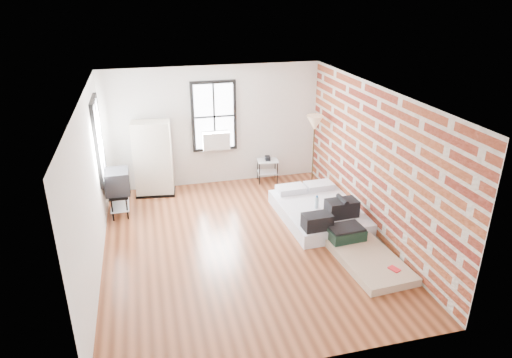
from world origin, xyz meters
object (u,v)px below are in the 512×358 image
object	(u,v)px
mattress_bare	(362,252)
side_table	(267,165)
floor_lamp	(315,126)
wardrobe	(153,159)
mattress_main	(320,211)
tv_stand	(118,183)

from	to	relation	value
mattress_bare	side_table	world-z (taller)	side_table
mattress_bare	floor_lamp	xyz separation A→B (m)	(0.23, 3.12, 1.38)
wardrobe	floor_lamp	size ratio (longest dim) A/B	0.98
mattress_main	side_table	xyz separation A→B (m)	(-0.53, 2.14, 0.25)
wardrobe	side_table	distance (m)	2.71
floor_lamp	tv_stand	size ratio (longest dim) A/B	1.79
floor_lamp	tv_stand	bearing A→B (deg)	-175.71
wardrobe	mattress_bare	bearing A→B (deg)	-40.36
floor_lamp	wardrobe	bearing A→B (deg)	171.98
mattress_bare	wardrobe	size ratio (longest dim) A/B	1.06
mattress_bare	floor_lamp	size ratio (longest dim) A/B	1.04
mattress_main	side_table	bearing A→B (deg)	101.40
mattress_bare	floor_lamp	distance (m)	3.42
wardrobe	tv_stand	world-z (taller)	wardrobe
wardrobe	side_table	bearing A→B (deg)	8.19
mattress_bare	floor_lamp	world-z (taller)	floor_lamp
mattress_main	side_table	distance (m)	2.22
wardrobe	floor_lamp	xyz separation A→B (m)	(3.61, -0.51, 0.64)
tv_stand	wardrobe	bearing A→B (deg)	47.00
mattress_bare	side_table	size ratio (longest dim) A/B	2.79
side_table	floor_lamp	distance (m)	1.52
mattress_bare	tv_stand	world-z (taller)	tv_stand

